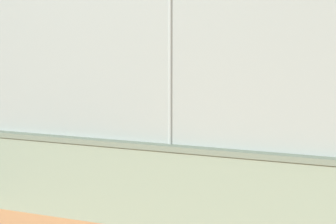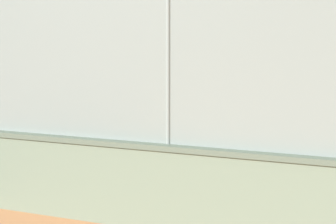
# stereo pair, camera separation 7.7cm
# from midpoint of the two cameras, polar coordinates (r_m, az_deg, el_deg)

# --- Properties ---
(ground_plane) EXTENTS (260.00, 260.00, 0.00)m
(ground_plane) POSITION_cam_midpoint_polar(r_m,az_deg,el_deg) (18.54, 8.12, -0.20)
(ground_plane) COLOR #B27247
(perimeter_wall) EXTENTS (24.40, 1.00, 1.32)m
(perimeter_wall) POSITION_cam_midpoint_polar(r_m,az_deg,el_deg) (8.26, -10.93, -7.09)
(perimeter_wall) COLOR slate
(perimeter_wall) RESTS_ON ground_plane
(fence_panel_on_wall) EXTENTS (23.97, 0.68, 2.30)m
(fence_panel_on_wall) POSITION_cam_midpoint_polar(r_m,az_deg,el_deg) (7.96, -11.32, 5.50)
(fence_panel_on_wall) COLOR gray
(fence_panel_on_wall) RESTS_ON perimeter_wall
(player_crossing_court) EXTENTS (1.05, 0.73, 1.61)m
(player_crossing_court) POSITION_cam_midpoint_polar(r_m,az_deg,el_deg) (17.79, -4.03, 2.58)
(player_crossing_court) COLOR black
(player_crossing_court) RESTS_ON ground_plane
(player_at_service_line) EXTENTS (1.10, 0.84, 1.62)m
(player_at_service_line) POSITION_cam_midpoint_polar(r_m,az_deg,el_deg) (11.33, -6.90, -1.12)
(player_at_service_line) COLOR black
(player_at_service_line) RESTS_ON ground_plane
(sports_ball) EXTENTS (0.14, 0.14, 0.14)m
(sports_ball) POSITION_cam_midpoint_polar(r_m,az_deg,el_deg) (16.45, -7.87, 4.14)
(sports_ball) COLOR orange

